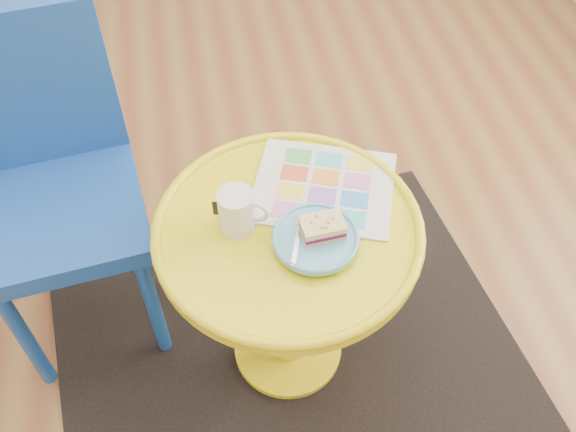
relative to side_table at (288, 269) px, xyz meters
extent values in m
plane|color=brown|center=(-0.29, 0.25, -0.42)|extent=(4.00, 4.00, 0.00)
cube|color=black|center=(0.00, 0.00, -0.41)|extent=(1.42, 1.25, 0.01)
cylinder|color=yellow|center=(0.00, 0.00, -0.40)|extent=(0.31, 0.31, 0.03)
cylinder|color=yellow|center=(0.00, 0.00, -0.13)|extent=(0.10, 0.10, 0.52)
cylinder|color=yellow|center=(0.00, 0.00, 0.15)|extent=(0.61, 0.61, 0.03)
cylinder|color=#164293|center=(-0.68, 0.04, -0.20)|extent=(0.04, 0.04, 0.44)
cylinder|color=#164293|center=(-0.35, 0.08, -0.20)|extent=(0.04, 0.04, 0.44)
cylinder|color=#164293|center=(-0.72, 0.37, -0.20)|extent=(0.04, 0.04, 0.44)
cylinder|color=#164293|center=(-0.39, 0.41, -0.20)|extent=(0.04, 0.04, 0.44)
cube|color=#164293|center=(-0.54, 0.23, 0.07)|extent=(0.46, 0.46, 0.05)
cube|color=#164293|center=(-0.56, 0.41, 0.31)|extent=(0.42, 0.09, 0.44)
cube|color=silver|center=(0.11, 0.10, 0.17)|extent=(0.40, 0.37, 0.01)
cylinder|color=silver|center=(-0.11, 0.02, 0.22)|extent=(0.08, 0.08, 0.10)
torus|color=silver|center=(-0.07, 0.01, 0.22)|extent=(0.06, 0.03, 0.06)
cylinder|color=#D1B78C|center=(-0.11, 0.02, 0.26)|extent=(0.07, 0.07, 0.01)
cylinder|color=#5EA6C7|center=(0.05, -0.06, 0.17)|extent=(0.07, 0.07, 0.01)
cylinder|color=#5EA6C7|center=(0.05, -0.06, 0.18)|extent=(0.19, 0.19, 0.01)
cube|color=#D3BC8C|center=(0.07, -0.05, 0.20)|extent=(0.10, 0.07, 0.01)
cube|color=maroon|center=(0.07, -0.05, 0.21)|extent=(0.09, 0.07, 0.01)
cube|color=#EADB8C|center=(0.07, -0.05, 0.22)|extent=(0.10, 0.07, 0.02)
cube|color=silver|center=(0.01, -0.07, 0.19)|extent=(0.05, 0.11, 0.00)
cube|color=silver|center=(0.03, -0.01, 0.19)|extent=(0.03, 0.04, 0.00)
camera|label=1|loc=(-0.17, -0.88, 1.29)|focal=40.00mm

